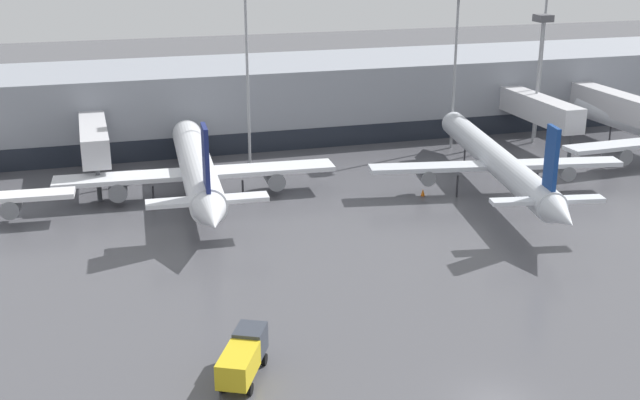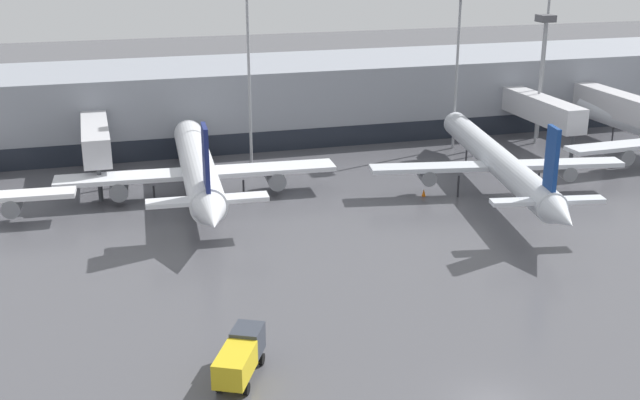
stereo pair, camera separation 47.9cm
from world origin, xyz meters
TOP-DOWN VIEW (x-y plane):
  - terminal_building at (0.25, 61.78)m, footprint 160.00×31.02m
  - parked_jet_2 at (17.54, 32.94)m, footprint 24.69×36.32m
  - parked_jet_3 at (-10.38, 39.58)m, footprint 26.53×33.53m
  - service_truck_1 at (-12.61, 6.46)m, footprint 3.90×5.47m
  - traffic_cone_0 at (10.48, 34.05)m, footprint 0.40×0.40m
  - apron_light_mast_0 at (20.77, 49.59)m, footprint 1.80×1.80m
  - apron_light_mast_2 at (31.24, 48.97)m, footprint 1.80×1.80m
  - apron_light_mast_4 at (32.97, 51.37)m, footprint 1.80×1.80m
  - apron_light_mast_6 at (-3.17, 50.04)m, footprint 1.80×1.80m

SIDE VIEW (x-z plane):
  - traffic_cone_0 at x=10.48m, z-range 0.00..0.70m
  - service_truck_1 at x=-12.61m, z-range 0.25..2.63m
  - parked_jet_3 at x=-10.38m, z-range -1.85..7.75m
  - parked_jet_2 at x=17.54m, z-range -1.58..8.12m
  - terminal_building at x=0.25m, z-range 0.00..9.00m
  - apron_light_mast_2 at x=31.24m, z-range 4.65..19.75m
  - apron_light_mast_0 at x=20.77m, z-range 5.23..23.18m
  - apron_light_mast_4 at x=32.97m, z-range 5.46..24.68m
  - apron_light_mast_6 at x=-3.17m, z-range 5.76..26.66m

